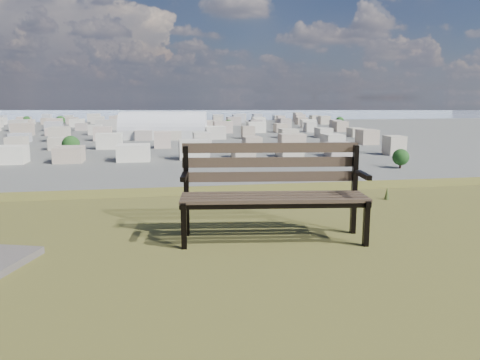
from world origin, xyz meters
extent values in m
cube|color=#453428|center=(0.24, 1.34, 25.47)|extent=(1.91, 0.33, 0.04)
cube|color=#453428|center=(0.25, 1.46, 25.47)|extent=(1.91, 0.33, 0.04)
cube|color=#453428|center=(0.27, 1.59, 25.47)|extent=(1.91, 0.33, 0.04)
cube|color=#453428|center=(0.28, 1.71, 25.47)|extent=(1.91, 0.33, 0.04)
cube|color=#453428|center=(0.29, 1.80, 25.64)|extent=(1.90, 0.28, 0.11)
cube|color=#453428|center=(0.30, 1.83, 25.79)|extent=(1.90, 0.28, 0.11)
cube|color=#453428|center=(0.30, 1.85, 25.94)|extent=(1.90, 0.28, 0.11)
cube|color=black|center=(-0.67, 1.43, 25.23)|extent=(0.06, 0.07, 0.47)
cube|color=black|center=(-0.61, 1.88, 25.49)|extent=(0.06, 0.07, 0.98)
cube|color=black|center=(-0.65, 1.64, 25.43)|extent=(0.12, 0.53, 0.05)
cube|color=black|center=(-0.65, 1.59, 25.70)|extent=(0.10, 0.39, 0.05)
cube|color=black|center=(1.14, 1.20, 25.23)|extent=(0.06, 0.07, 0.47)
cube|color=black|center=(1.20, 1.65, 25.49)|extent=(0.06, 0.07, 0.98)
cube|color=black|center=(1.16, 1.41, 25.43)|extent=(0.12, 0.53, 0.05)
cube|color=black|center=(1.16, 1.36, 25.70)|extent=(0.10, 0.39, 0.05)
cube|color=black|center=(0.23, 1.33, 25.42)|extent=(1.90, 0.28, 0.04)
cube|color=black|center=(0.28, 1.73, 25.42)|extent=(1.90, 0.28, 0.04)
cone|color=brown|center=(2.40, 3.20, 25.09)|extent=(0.08, 0.08, 0.18)
cube|color=silver|center=(3.18, 306.89, 3.07)|extent=(58.29, 31.75, 6.15)
cylinder|color=silver|center=(3.18, 306.89, 6.15)|extent=(58.29, 31.75, 23.35)
cube|color=beige|center=(-60.00, 200.00, 3.50)|extent=(11.00, 11.00, 7.00)
cube|color=#A1938A|center=(-36.00, 200.00, 3.50)|extent=(11.00, 11.00, 7.00)
cube|color=#BFA797|center=(-12.00, 200.00, 3.50)|extent=(11.00, 11.00, 7.00)
cube|color=#A7A6AB|center=(12.00, 200.00, 3.50)|extent=(11.00, 11.00, 7.00)
cube|color=#BBAE97|center=(36.00, 200.00, 3.50)|extent=(11.00, 11.00, 7.00)
cube|color=tan|center=(60.00, 200.00, 3.50)|extent=(11.00, 11.00, 7.00)
cube|color=beige|center=(84.00, 200.00, 3.50)|extent=(11.00, 11.00, 7.00)
cube|color=#AEA89D|center=(108.00, 200.00, 3.50)|extent=(11.00, 11.00, 7.00)
cube|color=#BFA797|center=(-72.00, 250.00, 3.50)|extent=(11.00, 11.00, 7.00)
cube|color=#A7A6AB|center=(-48.00, 250.00, 3.50)|extent=(11.00, 11.00, 7.00)
cube|color=#BBAE97|center=(-24.00, 250.00, 3.50)|extent=(11.00, 11.00, 7.00)
cube|color=tan|center=(0.00, 250.00, 3.50)|extent=(11.00, 11.00, 7.00)
cube|color=beige|center=(24.00, 250.00, 3.50)|extent=(11.00, 11.00, 7.00)
cube|color=#AEA89D|center=(48.00, 250.00, 3.50)|extent=(11.00, 11.00, 7.00)
cube|color=beige|center=(72.00, 250.00, 3.50)|extent=(11.00, 11.00, 7.00)
cube|color=#A1938A|center=(96.00, 250.00, 3.50)|extent=(11.00, 11.00, 7.00)
cube|color=#BFA797|center=(120.00, 250.00, 3.50)|extent=(11.00, 11.00, 7.00)
cube|color=tan|center=(-84.00, 300.00, 3.50)|extent=(11.00, 11.00, 7.00)
cube|color=beige|center=(-60.00, 300.00, 3.50)|extent=(11.00, 11.00, 7.00)
cube|color=#AEA89D|center=(-36.00, 300.00, 3.50)|extent=(11.00, 11.00, 7.00)
cube|color=beige|center=(-12.00, 300.00, 3.50)|extent=(11.00, 11.00, 7.00)
cube|color=#A1938A|center=(12.00, 300.00, 3.50)|extent=(11.00, 11.00, 7.00)
cube|color=#BFA797|center=(36.00, 300.00, 3.50)|extent=(11.00, 11.00, 7.00)
cube|color=#A7A6AB|center=(60.00, 300.00, 3.50)|extent=(11.00, 11.00, 7.00)
cube|color=#BBAE97|center=(84.00, 300.00, 3.50)|extent=(11.00, 11.00, 7.00)
cube|color=tan|center=(108.00, 300.00, 3.50)|extent=(11.00, 11.00, 7.00)
cube|color=beige|center=(132.00, 300.00, 3.50)|extent=(11.00, 11.00, 7.00)
cube|color=#A1938A|center=(-96.00, 350.00, 3.50)|extent=(11.00, 11.00, 7.00)
cube|color=#BFA797|center=(-72.00, 350.00, 3.50)|extent=(11.00, 11.00, 7.00)
cube|color=#A7A6AB|center=(-48.00, 350.00, 3.50)|extent=(11.00, 11.00, 7.00)
cube|color=#BBAE97|center=(-24.00, 350.00, 3.50)|extent=(11.00, 11.00, 7.00)
cube|color=tan|center=(0.00, 350.00, 3.50)|extent=(11.00, 11.00, 7.00)
cube|color=beige|center=(24.00, 350.00, 3.50)|extent=(11.00, 11.00, 7.00)
cube|color=#AEA89D|center=(48.00, 350.00, 3.50)|extent=(11.00, 11.00, 7.00)
cube|color=beige|center=(72.00, 350.00, 3.50)|extent=(11.00, 11.00, 7.00)
cube|color=#A1938A|center=(96.00, 350.00, 3.50)|extent=(11.00, 11.00, 7.00)
cube|color=#BFA797|center=(120.00, 350.00, 3.50)|extent=(11.00, 11.00, 7.00)
cube|color=#A7A6AB|center=(144.00, 350.00, 3.50)|extent=(11.00, 11.00, 7.00)
cube|color=beige|center=(-108.00, 400.00, 3.50)|extent=(11.00, 11.00, 7.00)
cube|color=#AEA89D|center=(-84.00, 400.00, 3.50)|extent=(11.00, 11.00, 7.00)
cube|color=beige|center=(-60.00, 400.00, 3.50)|extent=(11.00, 11.00, 7.00)
cube|color=#A1938A|center=(-36.00, 400.00, 3.50)|extent=(11.00, 11.00, 7.00)
cube|color=#BFA797|center=(-12.00, 400.00, 3.50)|extent=(11.00, 11.00, 7.00)
cube|color=#A7A6AB|center=(12.00, 400.00, 3.50)|extent=(11.00, 11.00, 7.00)
cube|color=#BBAE97|center=(36.00, 400.00, 3.50)|extent=(11.00, 11.00, 7.00)
cube|color=tan|center=(60.00, 400.00, 3.50)|extent=(11.00, 11.00, 7.00)
cube|color=beige|center=(84.00, 400.00, 3.50)|extent=(11.00, 11.00, 7.00)
cube|color=#AEA89D|center=(108.00, 400.00, 3.50)|extent=(11.00, 11.00, 7.00)
cube|color=beige|center=(132.00, 400.00, 3.50)|extent=(11.00, 11.00, 7.00)
cube|color=#A1938A|center=(156.00, 400.00, 3.50)|extent=(11.00, 11.00, 7.00)
cube|color=#BBAE97|center=(-120.00, 450.00, 3.50)|extent=(11.00, 11.00, 7.00)
cube|color=tan|center=(-96.00, 450.00, 3.50)|extent=(11.00, 11.00, 7.00)
cube|color=beige|center=(-72.00, 450.00, 3.50)|extent=(11.00, 11.00, 7.00)
cube|color=#AEA89D|center=(-48.00, 450.00, 3.50)|extent=(11.00, 11.00, 7.00)
cube|color=beige|center=(-24.00, 450.00, 3.50)|extent=(11.00, 11.00, 7.00)
cube|color=#A1938A|center=(0.00, 450.00, 3.50)|extent=(11.00, 11.00, 7.00)
cube|color=#BFA797|center=(24.00, 450.00, 3.50)|extent=(11.00, 11.00, 7.00)
cube|color=#A7A6AB|center=(48.00, 450.00, 3.50)|extent=(11.00, 11.00, 7.00)
cube|color=#BBAE97|center=(72.00, 450.00, 3.50)|extent=(11.00, 11.00, 7.00)
cube|color=tan|center=(96.00, 450.00, 3.50)|extent=(11.00, 11.00, 7.00)
cube|color=beige|center=(120.00, 450.00, 3.50)|extent=(11.00, 11.00, 7.00)
cube|color=#AEA89D|center=(144.00, 450.00, 3.50)|extent=(11.00, 11.00, 7.00)
cube|color=beige|center=(168.00, 450.00, 3.50)|extent=(11.00, 11.00, 7.00)
cube|color=#A7A6AB|center=(-132.00, 500.00, 3.50)|extent=(11.00, 11.00, 7.00)
cube|color=#BBAE97|center=(-108.00, 500.00, 3.50)|extent=(11.00, 11.00, 7.00)
cube|color=tan|center=(-84.00, 500.00, 3.50)|extent=(11.00, 11.00, 7.00)
cube|color=beige|center=(-60.00, 500.00, 3.50)|extent=(11.00, 11.00, 7.00)
cube|color=#AEA89D|center=(-36.00, 500.00, 3.50)|extent=(11.00, 11.00, 7.00)
cube|color=beige|center=(-12.00, 500.00, 3.50)|extent=(11.00, 11.00, 7.00)
cube|color=#A1938A|center=(12.00, 500.00, 3.50)|extent=(11.00, 11.00, 7.00)
cube|color=#BFA797|center=(36.00, 500.00, 3.50)|extent=(11.00, 11.00, 7.00)
cube|color=#A7A6AB|center=(60.00, 500.00, 3.50)|extent=(11.00, 11.00, 7.00)
cube|color=#BBAE97|center=(84.00, 500.00, 3.50)|extent=(11.00, 11.00, 7.00)
cube|color=tan|center=(108.00, 500.00, 3.50)|extent=(11.00, 11.00, 7.00)
cube|color=beige|center=(132.00, 500.00, 3.50)|extent=(11.00, 11.00, 7.00)
cube|color=#AEA89D|center=(156.00, 500.00, 3.50)|extent=(11.00, 11.00, 7.00)
cube|color=beige|center=(180.00, 500.00, 3.50)|extent=(11.00, 11.00, 7.00)
cube|color=#BFA797|center=(-168.00, 550.00, 3.50)|extent=(11.00, 11.00, 7.00)
cube|color=#A7A6AB|center=(-144.00, 550.00, 3.50)|extent=(11.00, 11.00, 7.00)
cube|color=#BBAE97|center=(-120.00, 550.00, 3.50)|extent=(11.00, 11.00, 7.00)
cube|color=tan|center=(-96.00, 550.00, 3.50)|extent=(11.00, 11.00, 7.00)
cube|color=beige|center=(-72.00, 550.00, 3.50)|extent=(11.00, 11.00, 7.00)
cube|color=#AEA89D|center=(-48.00, 550.00, 3.50)|extent=(11.00, 11.00, 7.00)
cube|color=beige|center=(-24.00, 550.00, 3.50)|extent=(11.00, 11.00, 7.00)
cube|color=#A1938A|center=(0.00, 550.00, 3.50)|extent=(11.00, 11.00, 7.00)
cube|color=#BFA797|center=(24.00, 550.00, 3.50)|extent=(11.00, 11.00, 7.00)
cube|color=#A7A6AB|center=(48.00, 550.00, 3.50)|extent=(11.00, 11.00, 7.00)
cube|color=#BBAE97|center=(72.00, 550.00, 3.50)|extent=(11.00, 11.00, 7.00)
cube|color=tan|center=(96.00, 550.00, 3.50)|extent=(11.00, 11.00, 7.00)
cube|color=beige|center=(120.00, 550.00, 3.50)|extent=(11.00, 11.00, 7.00)
cube|color=#AEA89D|center=(144.00, 550.00, 3.50)|extent=(11.00, 11.00, 7.00)
cube|color=beige|center=(168.00, 550.00, 3.50)|extent=(11.00, 11.00, 7.00)
cube|color=#A1938A|center=(192.00, 550.00, 3.50)|extent=(11.00, 11.00, 7.00)
cylinder|color=#2F1E17|center=(90.00, 160.00, 1.05)|extent=(0.80, 0.80, 2.10)
sphere|color=#153713|center=(90.00, 160.00, 4.20)|extent=(6.30, 6.30, 6.30)
cylinder|color=#2F1E17|center=(-40.00, 220.00, 1.35)|extent=(0.80, 0.80, 2.70)
sphere|color=#153713|center=(-40.00, 220.00, 5.40)|extent=(8.10, 8.10, 8.10)
cylinder|color=#2F1E17|center=(130.00, 280.00, 0.97)|extent=(0.80, 0.80, 1.95)
sphere|color=#153713|center=(130.00, 280.00, 3.90)|extent=(5.85, 5.85, 5.85)
cylinder|color=#2F1E17|center=(60.00, 400.00, 1.12)|extent=(0.80, 0.80, 2.25)
sphere|color=#153713|center=(60.00, 400.00, 4.50)|extent=(6.75, 6.75, 6.75)
cylinder|color=#2F1E17|center=(-90.00, 460.00, 1.43)|extent=(0.80, 0.80, 2.85)
sphere|color=#153713|center=(-90.00, 460.00, 5.70)|extent=(8.55, 8.55, 8.55)
cylinder|color=#2F1E17|center=(-130.00, 500.00, 1.20)|extent=(0.80, 0.80, 2.40)
sphere|color=#153713|center=(-130.00, 500.00, 4.80)|extent=(7.20, 7.20, 7.20)
cylinder|color=#2F1E17|center=(40.00, 300.00, 1.05)|extent=(0.80, 0.80, 2.10)
sphere|color=#153713|center=(40.00, 300.00, 4.20)|extent=(6.30, 6.30, 6.30)
cylinder|color=#2F1E17|center=(170.00, 420.00, 1.27)|extent=(0.80, 0.80, 2.55)
sphere|color=#153713|center=(170.00, 420.00, 5.10)|extent=(7.65, 7.65, 7.65)
cube|color=#9AA9C4|center=(0.00, 900.00, 0.00)|extent=(2400.00, 700.00, 0.12)
cube|color=#8998AA|center=(-400.00, 1350.00, 27.50)|extent=(600.00, 220.00, 55.00)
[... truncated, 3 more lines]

